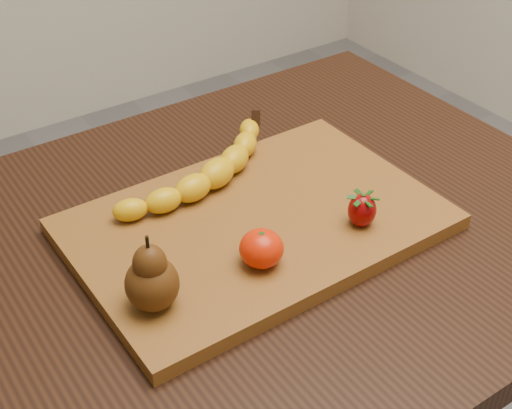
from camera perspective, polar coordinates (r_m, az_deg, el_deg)
table at (r=0.95m, az=-2.49°, el=-7.47°), size 1.00×0.70×0.76m
cutting_board at (r=0.90m, az=0.00°, el=-1.55°), size 0.45×0.30×0.02m
banana at (r=0.94m, az=-3.16°, el=2.52°), size 0.25×0.14×0.04m
pear at (r=0.75m, az=-8.42°, el=-5.37°), size 0.07×0.07×0.09m
mandarin at (r=0.81m, az=0.44°, el=-3.54°), size 0.06×0.06×0.04m
strawberry at (r=0.88m, az=8.49°, el=-0.37°), size 0.04×0.04×0.04m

